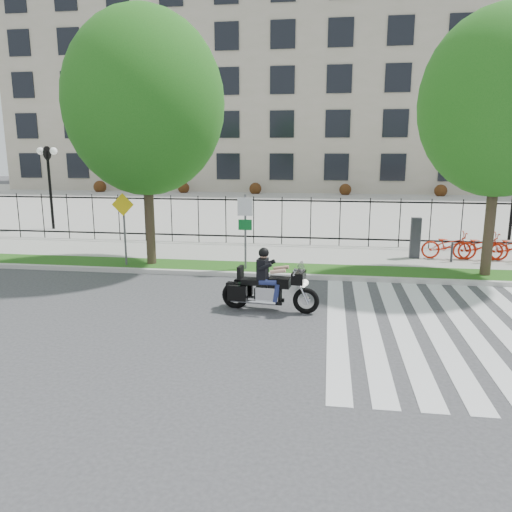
# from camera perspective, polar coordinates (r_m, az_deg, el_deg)

# --- Properties ---
(ground) EXTENTS (120.00, 120.00, 0.00)m
(ground) POSITION_cam_1_polar(r_m,az_deg,el_deg) (12.35, -1.14, -7.24)
(ground) COLOR #38383B
(ground) RESTS_ON ground
(curb) EXTENTS (60.00, 0.20, 0.15)m
(curb) POSITION_cam_1_polar(r_m,az_deg,el_deg) (16.22, 1.24, -2.23)
(curb) COLOR beige
(curb) RESTS_ON ground
(grass_verge) EXTENTS (60.00, 1.50, 0.15)m
(grass_verge) POSITION_cam_1_polar(r_m,az_deg,el_deg) (17.03, 1.59, -1.53)
(grass_verge) COLOR #204812
(grass_verge) RESTS_ON ground
(sidewalk) EXTENTS (60.00, 3.50, 0.15)m
(sidewalk) POSITION_cam_1_polar(r_m,az_deg,el_deg) (19.46, 2.46, 0.19)
(sidewalk) COLOR #AEACA3
(sidewalk) RESTS_ON ground
(plaza) EXTENTS (80.00, 34.00, 0.10)m
(plaza) POSITION_cam_1_polar(r_m,az_deg,el_deg) (36.77, 5.30, 5.76)
(plaza) COLOR #AEACA3
(plaza) RESTS_ON ground
(crosswalk_stripes) EXTENTS (5.70, 8.00, 0.01)m
(crosswalk_stripes) POSITION_cam_1_polar(r_m,az_deg,el_deg) (12.54, 21.39, -7.78)
(crosswalk_stripes) COLOR silver
(crosswalk_stripes) RESTS_ON ground
(iron_fence) EXTENTS (30.00, 0.06, 2.00)m
(iron_fence) POSITION_cam_1_polar(r_m,az_deg,el_deg) (20.99, 2.98, 4.05)
(iron_fence) COLOR black
(iron_fence) RESTS_ON sidewalk
(office_building) EXTENTS (60.00, 21.90, 20.15)m
(office_building) POSITION_cam_1_polar(r_m,az_deg,el_deg) (56.75, 6.66, 17.99)
(office_building) COLOR #A39B83
(office_building) RESTS_ON ground
(lamp_post_left) EXTENTS (1.06, 0.70, 4.25)m
(lamp_post_left) POSITION_cam_1_polar(r_m,az_deg,el_deg) (27.32, -22.64, 9.35)
(lamp_post_left) COLOR black
(lamp_post_left) RESTS_ON ground
(street_tree_1) EXTENTS (5.29, 5.29, 8.48)m
(street_tree_1) POSITION_cam_1_polar(r_m,az_deg,el_deg) (17.61, -12.61, 16.69)
(street_tree_1) COLOR #33271C
(street_tree_1) RESTS_ON grass_verge
(street_tree_2) EXTENTS (4.89, 4.89, 8.11)m
(street_tree_2) POSITION_cam_1_polar(r_m,az_deg,el_deg) (17.25, 26.26, 15.39)
(street_tree_2) COLOR #33271C
(street_tree_2) RESTS_ON grass_verge
(sign_pole_regulatory) EXTENTS (0.50, 0.09, 2.50)m
(sign_pole_regulatory) POSITION_cam_1_polar(r_m,az_deg,el_deg) (16.47, -1.24, 3.90)
(sign_pole_regulatory) COLOR #59595B
(sign_pole_regulatory) RESTS_ON grass_verge
(sign_pole_warning) EXTENTS (0.78, 0.09, 2.49)m
(sign_pole_warning) POSITION_cam_1_polar(r_m,az_deg,el_deg) (17.66, -14.87, 4.06)
(sign_pole_warning) COLOR #59595B
(sign_pole_warning) RESTS_ON grass_verge
(motorcycle_rider) EXTENTS (2.58, 0.86, 1.99)m
(motorcycle_rider) POSITION_cam_1_polar(r_m,az_deg,el_deg) (12.81, 1.51, -3.42)
(motorcycle_rider) COLOR black
(motorcycle_rider) RESTS_ON ground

